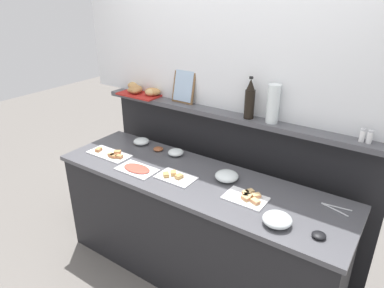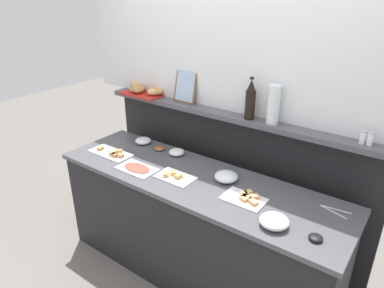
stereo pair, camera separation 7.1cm
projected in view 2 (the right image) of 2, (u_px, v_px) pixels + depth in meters
ground_plane at (231, 234)px, 3.37m from camera, size 12.00×12.00×0.00m
buffet_counter at (195, 227)px, 2.75m from camera, size 2.26×0.68×0.90m
back_ledge_unit at (230, 177)px, 3.04m from camera, size 2.42×0.22×1.27m
upper_wall_panel at (239, 23)px, 2.53m from camera, size 3.02×0.08×1.33m
sandwich_platter_side at (246, 198)px, 2.30m from camera, size 0.28×0.19×0.04m
sandwich_platter_rear at (111, 153)px, 2.93m from camera, size 0.38×0.18×0.04m
sandwich_platter_front at (175, 177)px, 2.57m from camera, size 0.29×0.18×0.04m
cold_cuts_platter at (137, 168)px, 2.68m from camera, size 0.31×0.19×0.02m
glass_bowl_large at (177, 152)px, 2.91m from camera, size 0.13×0.13×0.05m
glass_bowl_medium at (143, 141)px, 3.12m from camera, size 0.14×0.14×0.06m
glass_bowl_small at (226, 177)px, 2.52m from camera, size 0.17×0.17×0.07m
glass_bowl_extra at (274, 222)px, 2.04m from camera, size 0.18×0.18×0.07m
condiment_bowl_red at (160, 149)px, 3.00m from camera, size 0.09×0.09×0.03m
condiment_bowl_dark at (316, 238)px, 1.93m from camera, size 0.08×0.08×0.03m
serving_tongs at (334, 211)px, 2.18m from camera, size 0.19×0.08×0.01m
wine_bottle_dark at (250, 100)px, 2.56m from camera, size 0.08×0.08×0.32m
salt_shaker at (363, 137)px, 2.19m from camera, size 0.03×0.03×0.09m
pepper_shaker at (370, 139)px, 2.16m from camera, size 0.03×0.03×0.09m
bread_basket at (143, 90)px, 3.20m from camera, size 0.45×0.28×0.08m
framed_picture at (186, 86)px, 2.94m from camera, size 0.21×0.07×0.28m
water_carafe at (274, 105)px, 2.48m from camera, size 0.09×0.09×0.28m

